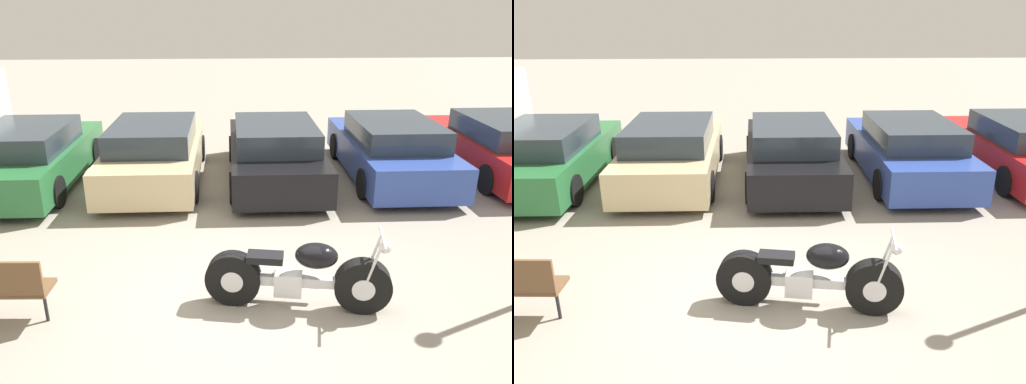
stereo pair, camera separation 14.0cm
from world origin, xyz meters
The scene contains 7 objects.
ground_plane centered at (0.00, 0.00, 0.00)m, with size 60.00×60.00×0.00m, color gray.
motorcycle centered at (0.57, -0.15, 0.43)m, with size 2.28×0.81×1.02m.
parked_car_green centered at (-4.29, 4.62, 0.61)m, with size 1.91×4.41×1.28m.
parked_car_champagne centered at (-1.79, 4.76, 0.61)m, with size 1.91×4.41×1.28m.
parked_car_black centered at (0.72, 4.65, 0.61)m, with size 1.91×4.41×1.28m.
parked_car_blue centered at (3.23, 4.75, 0.61)m, with size 1.91×4.41×1.28m.
parked_car_red centered at (5.73, 4.86, 0.61)m, with size 1.91×4.41×1.28m.
Camera 2 is at (-0.06, -5.47, 3.55)m, focal length 35.00 mm.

